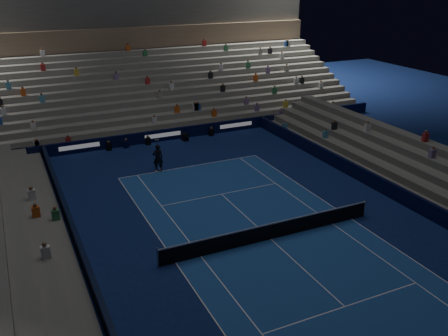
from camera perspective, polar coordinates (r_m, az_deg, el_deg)
ground at (r=27.01m, az=5.46°, el=-8.26°), size 90.00×90.00×0.00m
court_surface at (r=27.01m, az=5.46°, el=-8.25°), size 10.97×23.77×0.01m
sponsor_barrier_far at (r=42.41m, az=-7.19°, el=3.82°), size 44.00×0.25×1.00m
sponsor_barrier_east at (r=32.35m, az=20.54°, el=-3.34°), size 0.25×37.00×1.00m
sponsor_barrier_west at (r=23.97m, az=-15.44°, el=-11.91°), size 0.25×37.00×1.00m
grandstand_main at (r=50.43m, az=-10.77°, el=9.90°), size 44.00×15.20×11.20m
grandstand_west at (r=23.65m, az=-23.98°, el=-12.48°), size 5.00×37.00×2.50m
tennis_net at (r=26.77m, az=5.50°, el=-7.32°), size 12.90×0.10×1.10m
tennis_player at (r=35.67m, az=-7.72°, el=1.16°), size 0.80×0.58×2.05m
broadcast_camera at (r=42.31m, az=-4.56°, el=3.62°), size 0.55×0.96×0.61m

